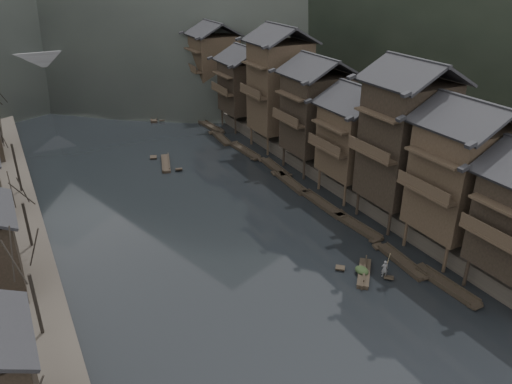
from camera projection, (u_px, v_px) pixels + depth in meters
water at (279, 298)px, 39.33m from camera, size 300.00×300.00×0.00m
right_bank at (339, 106)px, 85.58m from camera, size 40.00×200.00×1.80m
stilt_houses at (325, 101)px, 58.33m from camera, size 9.00×67.60×16.64m
bare_trees at (8, 167)px, 46.30m from camera, size 3.93×60.03×7.86m
moored_sampans at (254, 157)px, 66.20m from camera, size 3.20×71.40×0.47m
midriver_boats at (159, 138)px, 72.98m from camera, size 7.16×26.57×0.45m
stone_bridge at (89, 67)px, 94.62m from camera, size 40.00×6.00×9.00m
hero_sampan at (364, 273)px, 42.09m from camera, size 3.68×3.94×0.43m
cargo_heap at (362, 267)px, 41.92m from camera, size 1.02×1.33×0.61m
boatman at (385, 266)px, 41.16m from camera, size 0.68×0.59×1.56m
bamboo_pole at (390, 240)px, 40.16m from camera, size 1.27×1.66×3.46m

